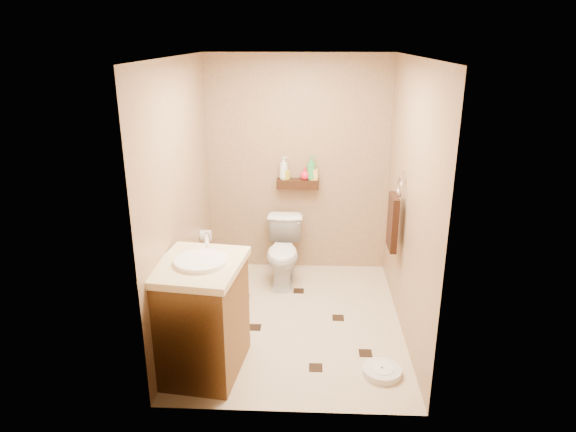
{
  "coord_description": "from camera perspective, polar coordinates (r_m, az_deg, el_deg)",
  "views": [
    {
      "loc": [
        0.14,
        -4.26,
        2.56
      ],
      "look_at": [
        -0.07,
        0.25,
        0.97
      ],
      "focal_mm": 32.0,
      "sensor_mm": 36.0,
      "label": 1
    }
  ],
  "objects": [
    {
      "name": "vanity",
      "position": [
        4.16,
        -9.57,
        -10.85
      ],
      "size": [
        0.72,
        0.84,
        1.08
      ],
      "rotation": [
        0.0,
        0.0,
        -0.13
      ],
      "color": "brown",
      "rests_on": "ground"
    },
    {
      "name": "wall_back",
      "position": [
        5.68,
        1.12,
        5.56
      ],
      "size": [
        2.0,
        0.04,
        2.4
      ],
      "primitive_type": "cube",
      "color": "#A77B5F",
      "rests_on": "ground"
    },
    {
      "name": "bottle_a",
      "position": [
        5.61,
        -0.47,
        5.35
      ],
      "size": [
        0.11,
        0.11,
        0.25
      ],
      "primitive_type": "imported",
      "rotation": [
        0.0,
        0.0,
        1.68
      ],
      "color": "silver",
      "rests_on": "wall_shelf"
    },
    {
      "name": "wall_left",
      "position": [
        4.62,
        -11.81,
        1.87
      ],
      "size": [
        0.04,
        2.5,
        2.4
      ],
      "primitive_type": "cube",
      "color": "#A77B5F",
      "rests_on": "ground"
    },
    {
      "name": "bathroom_scale",
      "position": [
        4.34,
        10.39,
        -16.6
      ],
      "size": [
        0.4,
        0.4,
        0.06
      ],
      "rotation": [
        0.0,
        0.0,
        0.34
      ],
      "color": "silver",
      "rests_on": "ground"
    },
    {
      "name": "towel_ring",
      "position": [
        4.86,
        11.62,
        -0.42
      ],
      "size": [
        0.12,
        0.3,
        0.76
      ],
      "color": "silver",
      "rests_on": "wall_right"
    },
    {
      "name": "floor_accents",
      "position": [
        4.93,
        1.42,
        -11.8
      ],
      "size": [
        1.27,
        1.44,
        0.01
      ],
      "color": "black",
      "rests_on": "ground"
    },
    {
      "name": "bottle_d",
      "position": [
        5.6,
        2.62,
        5.34
      ],
      "size": [
        0.13,
        0.13,
        0.26
      ],
      "primitive_type": "imported",
      "rotation": [
        0.0,
        0.0,
        1.88
      ],
      "color": "green",
      "rests_on": "wall_shelf"
    },
    {
      "name": "bottle_c",
      "position": [
        5.62,
        1.91,
        4.74
      ],
      "size": [
        0.11,
        0.11,
        0.14
      ],
      "primitive_type": "imported",
      "rotation": [
        0.0,
        0.0,
        3.05
      ],
      "color": "red",
      "rests_on": "wall_shelf"
    },
    {
      "name": "wall_front",
      "position": [
        3.31,
        -0.03,
        -4.84
      ],
      "size": [
        2.0,
        0.04,
        2.4
      ],
      "primitive_type": "cube",
      "color": "#A77B5F",
      "rests_on": "ground"
    },
    {
      "name": "bottle_e",
      "position": [
        5.61,
        2.88,
        4.92
      ],
      "size": [
        0.09,
        0.09,
        0.18
      ],
      "primitive_type": "imported",
      "rotation": [
        0.0,
        0.0,
        4.85
      ],
      "color": "#FFC154",
      "rests_on": "wall_shelf"
    },
    {
      "name": "wall_shelf",
      "position": [
        5.65,
        1.09,
        3.6
      ],
      "size": [
        0.46,
        0.14,
        0.1
      ],
      "primitive_type": "cube",
      "color": "#391C0F",
      "rests_on": "wall_back"
    },
    {
      "name": "toilet",
      "position": [
        5.56,
        -0.49,
        -4.03
      ],
      "size": [
        0.4,
        0.68,
        0.69
      ],
      "primitive_type": "imported",
      "rotation": [
        0.0,
        0.0,
        -0.01
      ],
      "color": "white",
      "rests_on": "ground"
    },
    {
      "name": "bottle_b",
      "position": [
        5.62,
        -0.3,
        4.87
      ],
      "size": [
        0.1,
        0.1,
        0.16
      ],
      "primitive_type": "imported",
      "rotation": [
        0.0,
        0.0,
        0.88
      ],
      "color": "yellow",
      "rests_on": "wall_shelf"
    },
    {
      "name": "toilet_brush",
      "position": [
        5.53,
        -7.7,
        -6.29
      ],
      "size": [
        0.12,
        0.12,
        0.51
      ],
      "color": "#185D60",
      "rests_on": "ground"
    },
    {
      "name": "toilet_paper",
      "position": [
        5.4,
        -9.13,
        -2.12
      ],
      "size": [
        0.12,
        0.11,
        0.12
      ],
      "color": "silver",
      "rests_on": "wall_left"
    },
    {
      "name": "ceiling",
      "position": [
        4.27,
        0.76,
        17.27
      ],
      "size": [
        2.0,
        2.5,
        0.02
      ],
      "primitive_type": "cube",
      "color": "white",
      "rests_on": "wall_back"
    },
    {
      "name": "wall_right",
      "position": [
        4.56,
        13.37,
        1.52
      ],
      "size": [
        0.04,
        2.5,
        2.4
      ],
      "primitive_type": "cube",
      "color": "#A77B5F",
      "rests_on": "ground"
    },
    {
      "name": "ground",
      "position": [
        4.97,
        0.64,
        -11.55
      ],
      "size": [
        2.5,
        2.5,
        0.0
      ],
      "primitive_type": "plane",
      "color": "beige",
      "rests_on": "ground"
    }
  ]
}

